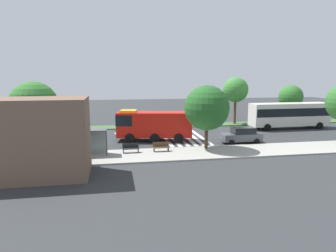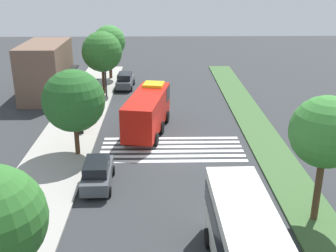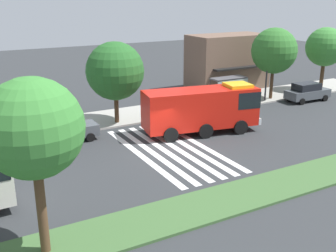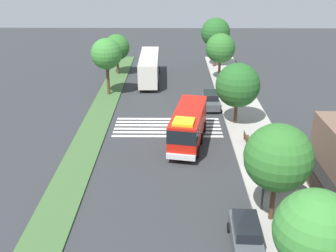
{
  "view_description": "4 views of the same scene",
  "coord_description": "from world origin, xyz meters",
  "px_view_note": "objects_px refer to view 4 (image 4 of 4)",
  "views": [
    {
      "loc": [
        8.73,
        37.08,
        7.7
      ],
      "look_at": [
        2.24,
        0.44,
        1.44
      ],
      "focal_mm": 32.62,
      "sensor_mm": 36.0,
      "label": 1
    },
    {
      "loc": [
        -30.08,
        0.96,
        13.43
      ],
      "look_at": [
        2.11,
        0.28,
        1.32
      ],
      "focal_mm": 44.71,
      "sensor_mm": 36.0,
      "label": 2
    },
    {
      "loc": [
        -12.41,
        -22.74,
        10.16
      ],
      "look_at": [
        0.61,
        0.77,
        1.45
      ],
      "focal_mm": 43.6,
      "sensor_mm": 36.0,
      "label": 3
    },
    {
      "loc": [
        38.05,
        0.43,
        16.83
      ],
      "look_at": [
        2.64,
        0.06,
        1.13
      ],
      "focal_mm": 41.58,
      "sensor_mm": 36.0,
      "label": 4
    }
  ],
  "objects_px": {
    "parked_car_mid": "(246,235)",
    "bus_stop_shelter": "(264,162)",
    "fire_truck": "(188,126)",
    "median_tree_far_west": "(117,47)",
    "transit_bus": "(149,66)",
    "sidewalk_tree_west": "(220,48)",
    "bench_near_shelter": "(253,153)",
    "sidewalk_tree_far_west": "(216,33)",
    "sidewalk_tree_far_east": "(316,232)",
    "sidewalk_tree_center": "(238,85)",
    "street_lamp": "(266,166)",
    "median_tree_west": "(106,54)",
    "bench_west_of_shelter": "(247,138)",
    "parked_car_west": "(211,100)",
    "sidewalk_tree_east": "(278,158)"
  },
  "relations": [
    {
      "from": "bus_stop_shelter",
      "to": "sidewalk_tree_far_west",
      "type": "bearing_deg",
      "value": -179.35
    },
    {
      "from": "street_lamp",
      "to": "parked_car_west",
      "type": "bearing_deg",
      "value": -174.95
    },
    {
      "from": "bench_near_shelter",
      "to": "sidewalk_tree_far_west",
      "type": "xyz_separation_m",
      "value": [
        -31.02,
        -0.41,
        4.92
      ]
    },
    {
      "from": "parked_car_mid",
      "to": "transit_bus",
      "type": "bearing_deg",
      "value": -165.03
    },
    {
      "from": "transit_bus",
      "to": "bench_west_of_shelter",
      "type": "bearing_deg",
      "value": -153.71
    },
    {
      "from": "bench_near_shelter",
      "to": "sidewalk_tree_far_east",
      "type": "height_order",
      "value": "sidewalk_tree_far_east"
    },
    {
      "from": "fire_truck",
      "to": "bus_stop_shelter",
      "type": "height_order",
      "value": "fire_truck"
    },
    {
      "from": "parked_car_mid",
      "to": "bus_stop_shelter",
      "type": "xyz_separation_m",
      "value": [
        -7.53,
        2.59,
        0.96
      ]
    },
    {
      "from": "bench_near_shelter",
      "to": "bench_west_of_shelter",
      "type": "xyz_separation_m",
      "value": [
        -3.02,
        0.0,
        0.0
      ]
    },
    {
      "from": "sidewalk_tree_west",
      "to": "sidewalk_tree_far_east",
      "type": "relative_size",
      "value": 0.98
    },
    {
      "from": "sidewalk_tree_west",
      "to": "median_tree_far_west",
      "type": "relative_size",
      "value": 1.11
    },
    {
      "from": "transit_bus",
      "to": "sidewalk_tree_west",
      "type": "bearing_deg",
      "value": -88.59
    },
    {
      "from": "street_lamp",
      "to": "median_tree_far_west",
      "type": "bearing_deg",
      "value": -156.83
    },
    {
      "from": "bus_stop_shelter",
      "to": "sidewalk_tree_center",
      "type": "xyz_separation_m",
      "value": [
        -11.83,
        -0.4,
        2.48
      ]
    },
    {
      "from": "bench_west_of_shelter",
      "to": "parked_car_mid",
      "type": "bearing_deg",
      "value": -10.15
    },
    {
      "from": "bench_near_shelter",
      "to": "street_lamp",
      "type": "height_order",
      "value": "street_lamp"
    },
    {
      "from": "parked_car_west",
      "to": "median_tree_far_west",
      "type": "distance_m",
      "value": 19.12
    },
    {
      "from": "parked_car_mid",
      "to": "bench_near_shelter",
      "type": "distance_m",
      "value": 11.82
    },
    {
      "from": "bench_near_shelter",
      "to": "sidewalk_tree_far_west",
      "type": "distance_m",
      "value": 31.41
    },
    {
      "from": "sidewalk_tree_center",
      "to": "bus_stop_shelter",
      "type": "bearing_deg",
      "value": 1.92
    },
    {
      "from": "sidewalk_tree_west",
      "to": "bench_west_of_shelter",
      "type": "bearing_deg",
      "value": 1.12
    },
    {
      "from": "parked_car_west",
      "to": "bus_stop_shelter",
      "type": "bearing_deg",
      "value": 7.46
    },
    {
      "from": "sidewalk_tree_far_east",
      "to": "sidewalk_tree_east",
      "type": "bearing_deg",
      "value": 180.0
    },
    {
      "from": "street_lamp",
      "to": "sidewalk_tree_east",
      "type": "bearing_deg",
      "value": 19.87
    },
    {
      "from": "parked_car_mid",
      "to": "bench_west_of_shelter",
      "type": "bearing_deg",
      "value": 172.09
    },
    {
      "from": "bench_near_shelter",
      "to": "sidewalk_tree_west",
      "type": "distance_m",
      "value": 24.16
    },
    {
      "from": "bench_west_of_shelter",
      "to": "sidewalk_tree_far_west",
      "type": "xyz_separation_m",
      "value": [
        -28.0,
        -0.41,
        4.92
      ]
    },
    {
      "from": "transit_bus",
      "to": "sidewalk_tree_east",
      "type": "distance_m",
      "value": 33.84
    },
    {
      "from": "transit_bus",
      "to": "sidewalk_tree_far_east",
      "type": "xyz_separation_m",
      "value": [
        39.36,
        10.09,
        2.65
      ]
    },
    {
      "from": "street_lamp",
      "to": "median_tree_west",
      "type": "distance_m",
      "value": 28.84
    },
    {
      "from": "sidewalk_tree_west",
      "to": "bus_stop_shelter",
      "type": "bearing_deg",
      "value": 0.82
    },
    {
      "from": "transit_bus",
      "to": "sidewalk_tree_far_west",
      "type": "relative_size",
      "value": 1.52
    },
    {
      "from": "sidewalk_tree_far_west",
      "to": "sidewalk_tree_west",
      "type": "distance_m",
      "value": 7.26
    },
    {
      "from": "bench_west_of_shelter",
      "to": "sidewalk_tree_far_east",
      "type": "height_order",
      "value": "sidewalk_tree_far_east"
    },
    {
      "from": "bench_near_shelter",
      "to": "sidewalk_tree_far_west",
      "type": "bearing_deg",
      "value": -179.25
    },
    {
      "from": "transit_bus",
      "to": "street_lamp",
      "type": "relative_size",
      "value": 1.98
    },
    {
      "from": "bench_near_shelter",
      "to": "sidewalk_tree_center",
      "type": "xyz_separation_m",
      "value": [
        -7.83,
        -0.41,
        3.77
      ]
    },
    {
      "from": "street_lamp",
      "to": "fire_truck",
      "type": "bearing_deg",
      "value": -154.92
    },
    {
      "from": "transit_bus",
      "to": "sidewalk_tree_far_east",
      "type": "distance_m",
      "value": 40.72
    },
    {
      "from": "fire_truck",
      "to": "sidewalk_tree_east",
      "type": "distance_m",
      "value": 13.07
    },
    {
      "from": "fire_truck",
      "to": "street_lamp",
      "type": "height_order",
      "value": "street_lamp"
    },
    {
      "from": "sidewalk_tree_center",
      "to": "median_tree_west",
      "type": "distance_m",
      "value": 17.69
    },
    {
      "from": "bench_near_shelter",
      "to": "sidewalk_tree_center",
      "type": "distance_m",
      "value": 8.7
    },
    {
      "from": "parked_car_west",
      "to": "median_tree_far_west",
      "type": "relative_size",
      "value": 0.77
    },
    {
      "from": "parked_car_west",
      "to": "parked_car_mid",
      "type": "relative_size",
      "value": 0.98
    },
    {
      "from": "sidewalk_tree_west",
      "to": "parked_car_mid",
      "type": "bearing_deg",
      "value": -3.56
    },
    {
      "from": "bus_stop_shelter",
      "to": "street_lamp",
      "type": "relative_size",
      "value": 0.6
    },
    {
      "from": "transit_bus",
      "to": "median_tree_west",
      "type": "distance_m",
      "value": 8.62
    },
    {
      "from": "fire_truck",
      "to": "median_tree_far_west",
      "type": "xyz_separation_m",
      "value": [
        -23.71,
        -9.73,
        2.17
      ]
    },
    {
      "from": "parked_car_mid",
      "to": "fire_truck",
      "type": "bearing_deg",
      "value": -165.51
    }
  ]
}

